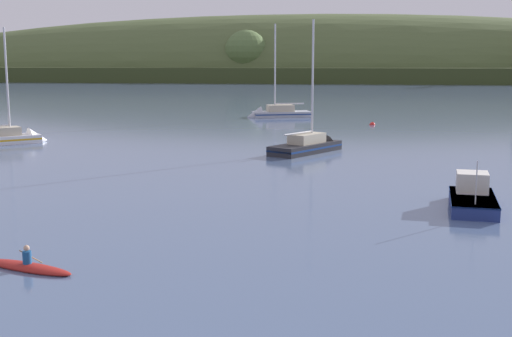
# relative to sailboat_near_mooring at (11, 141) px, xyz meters

# --- Properties ---
(far_shoreline_hill) EXTENTS (502.56, 118.79, 52.33)m
(far_shoreline_hill) POSITION_rel_sailboat_near_mooring_xyz_m (4.35, 219.83, -0.01)
(far_shoreline_hill) COLOR #35401E
(far_shoreline_hill) RESTS_ON ground
(sailboat_near_mooring) EXTENTS (7.33, 7.12, 11.68)m
(sailboat_near_mooring) POSITION_rel_sailboat_near_mooring_xyz_m (0.00, 0.00, 0.00)
(sailboat_near_mooring) COLOR white
(sailboat_near_mooring) RESTS_ON ground
(sailboat_midwater_white) EXTENTS (6.17, 8.48, 11.97)m
(sailboat_midwater_white) POSITION_rel_sailboat_near_mooring_xyz_m (27.86, -0.78, 0.01)
(sailboat_midwater_white) COLOR #232328
(sailboat_midwater_white) RESTS_ON ground
(sailboat_far_left) EXTENTS (9.23, 5.99, 13.81)m
(sailboat_far_left) POSITION_rel_sailboat_near_mooring_xyz_m (19.75, 32.99, -0.05)
(sailboat_far_left) COLOR #ADB2BC
(sailboat_far_left) RESTS_ON ground
(fishing_boat_moored) EXTENTS (2.74, 6.09, 3.67)m
(fishing_boat_moored) POSITION_rel_sailboat_near_mooring_xyz_m (38.04, -20.69, 0.05)
(fishing_boat_moored) COLOR navy
(fishing_boat_moored) RESTS_ON ground
(canoe_with_paddler) EXTENTS (4.13, 1.92, 1.02)m
(canoe_with_paddler) POSITION_rel_sailboat_near_mooring_xyz_m (20.42, -34.54, -0.18)
(canoe_with_paddler) COLOR maroon
(canoe_with_paddler) RESTS_ON ground
(mooring_buoy_off_fishing_boat) EXTENTS (0.68, 0.68, 0.76)m
(mooring_buoy_off_fishing_boat) POSITION_rel_sailboat_near_mooring_xyz_m (32.87, 23.82, -0.27)
(mooring_buoy_off_fishing_boat) COLOR red
(mooring_buoy_off_fishing_boat) RESTS_ON ground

